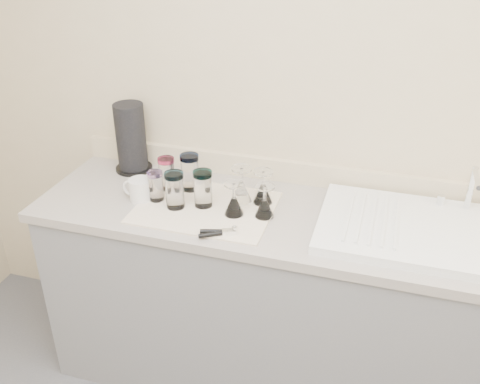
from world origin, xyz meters
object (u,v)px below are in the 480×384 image
(tumbler_blue, at_px, (175,190))
(goblet_front_right, at_px, (265,206))
(tumbler_teal, at_px, (167,173))
(goblet_back_right, at_px, (263,192))
(sink_unit, at_px, (430,231))
(paper_towel_roll, at_px, (131,138))
(can_opener, at_px, (218,233))
(goblet_front_left, at_px, (234,204))
(tumbler_magenta, at_px, (156,186))
(goblet_back_left, at_px, (242,190))
(tumbler_cyan, at_px, (190,172))
(white_mug, at_px, (140,190))
(tumbler_lavender, at_px, (203,188))

(tumbler_blue, height_order, goblet_front_right, tumbler_blue)
(tumbler_teal, bearing_deg, goblet_back_right, -0.31)
(sink_unit, bearing_deg, paper_towel_roll, 171.66)
(tumbler_teal, bearing_deg, goblet_front_right, -13.13)
(goblet_back_right, xyz_separation_m, can_opener, (-0.10, -0.29, -0.04))
(tumbler_blue, distance_m, goblet_front_right, 0.37)
(tumbler_teal, height_order, goblet_front_left, tumbler_teal)
(tumbler_teal, relative_size, tumbler_magenta, 1.11)
(tumbler_magenta, xyz_separation_m, tumbler_blue, (0.10, -0.03, 0.01))
(tumbler_blue, distance_m, goblet_front_left, 0.25)
(sink_unit, relative_size, goblet_back_left, 5.42)
(can_opener, relative_size, paper_towel_roll, 0.44)
(tumbler_magenta, bearing_deg, sink_unit, 2.83)
(tumbler_blue, relative_size, can_opener, 1.10)
(tumbler_cyan, relative_size, white_mug, 1.18)
(tumbler_blue, bearing_deg, goblet_front_right, 5.41)
(goblet_front_left, relative_size, can_opener, 0.99)
(tumbler_cyan, xyz_separation_m, paper_towel_roll, (-0.33, 0.12, 0.07))
(tumbler_magenta, height_order, tumbler_blue, tumbler_blue)
(tumbler_lavender, relative_size, goblet_front_left, 1.11)
(tumbler_cyan, distance_m, goblet_front_left, 0.29)
(tumbler_magenta, relative_size, white_mug, 0.94)
(tumbler_teal, bearing_deg, goblet_back_left, -2.50)
(sink_unit, bearing_deg, tumbler_lavender, -177.26)
(tumbler_magenta, height_order, paper_towel_roll, paper_towel_roll)
(tumbler_blue, bearing_deg, tumbler_lavender, 23.47)
(tumbler_cyan, bearing_deg, sink_unit, -4.40)
(tumbler_blue, bearing_deg, goblet_front_left, 3.29)
(tumbler_cyan, xyz_separation_m, goblet_back_left, (0.24, -0.04, -0.03))
(sink_unit, bearing_deg, tumbler_cyan, 175.60)
(tumbler_teal, height_order, goblet_back_left, goblet_back_left)
(tumbler_magenta, height_order, tumbler_lavender, tumbler_lavender)
(tumbler_magenta, height_order, goblet_back_right, goblet_back_right)
(tumbler_lavender, height_order, goblet_back_right, tumbler_lavender)
(goblet_front_left, height_order, can_opener, goblet_front_left)
(tumbler_cyan, bearing_deg, goblet_front_right, -19.56)
(white_mug, bearing_deg, tumbler_teal, 59.56)
(tumbler_cyan, bearing_deg, goblet_front_left, -31.49)
(sink_unit, xyz_separation_m, white_mug, (-1.16, -0.07, 0.03))
(tumbler_lavender, bearing_deg, tumbler_blue, -156.53)
(goblet_front_left, xyz_separation_m, can_opener, (-0.01, -0.16, -0.04))
(sink_unit, distance_m, tumbler_cyan, 0.99)
(tumbler_magenta, xyz_separation_m, goblet_front_right, (0.46, 0.00, -0.02))
(tumbler_magenta, distance_m, tumbler_lavender, 0.21)
(tumbler_blue, xyz_separation_m, white_mug, (-0.17, 0.02, -0.04))
(tumbler_magenta, bearing_deg, tumbler_lavender, 3.20)
(tumbler_magenta, bearing_deg, white_mug, -169.92)
(tumbler_blue, bearing_deg, white_mug, 172.68)
(white_mug, bearing_deg, goblet_back_left, 14.44)
(tumbler_lavender, bearing_deg, paper_towel_roll, 151.47)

